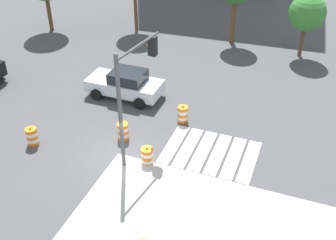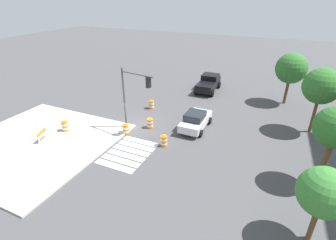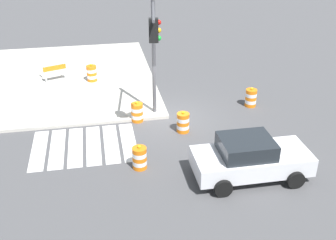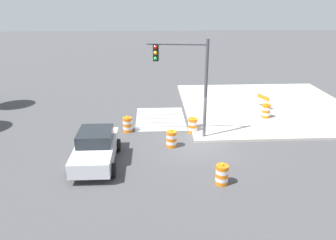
% 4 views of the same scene
% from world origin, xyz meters
% --- Properties ---
extents(ground_plane, '(120.00, 120.00, 0.00)m').
position_xyz_m(ground_plane, '(0.00, 0.00, 0.00)').
color(ground_plane, '#474749').
extents(crosswalk_stripes, '(4.35, 3.20, 0.02)m').
position_xyz_m(crosswalk_stripes, '(4.00, 1.80, 0.01)').
color(crosswalk_stripes, silver).
rests_on(crosswalk_stripes, ground).
extents(sports_car, '(4.30, 2.15, 1.63)m').
position_xyz_m(sports_car, '(-2.05, 5.14, 0.81)').
color(sports_car, silver).
rests_on(sports_car, ground).
extents(traffic_barrel_near_corner, '(0.56, 0.56, 1.02)m').
position_xyz_m(traffic_barrel_near_corner, '(1.88, 3.83, 0.45)').
color(traffic_barrel_near_corner, orange).
rests_on(traffic_barrel_near_corner, ground).
extents(traffic_barrel_crosswalk_end, '(0.56, 0.56, 1.02)m').
position_xyz_m(traffic_barrel_crosswalk_end, '(-0.38, 1.33, 0.45)').
color(traffic_barrel_crosswalk_end, orange).
rests_on(traffic_barrel_crosswalk_end, ground).
extents(traffic_barrel_median_near, '(0.56, 0.56, 1.02)m').
position_xyz_m(traffic_barrel_median_near, '(-4.32, -0.63, 0.45)').
color(traffic_barrel_median_near, orange).
rests_on(traffic_barrel_median_near, ground).
extents(traffic_barrel_median_far, '(0.56, 0.56, 1.02)m').
position_xyz_m(traffic_barrel_median_far, '(1.52, -0.06, 0.45)').
color(traffic_barrel_median_far, orange).
rests_on(traffic_barrel_median_far, ground).
extents(traffic_light_pole, '(0.68, 3.26, 5.50)m').
position_xyz_m(traffic_light_pole, '(0.75, 0.53, 3.91)').
color(traffic_light_pole, '#4C4C51').
rests_on(traffic_light_pole, sidewalk_corner).
extents(street_tree_streetside_mid, '(2.41, 2.41, 4.27)m').
position_xyz_m(street_tree_streetside_mid, '(6.79, 14.30, 3.05)').
color(street_tree_streetside_mid, brown).
rests_on(street_tree_streetside_mid, ground).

